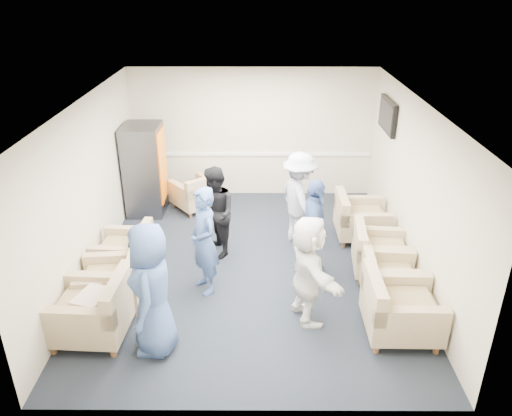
{
  "coord_description": "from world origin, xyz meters",
  "views": [
    {
      "loc": [
        0.11,
        -7.01,
        4.37
      ],
      "look_at": [
        0.08,
        0.2,
        0.96
      ],
      "focal_mm": 35.0,
      "sensor_mm": 36.0,
      "label": 1
    }
  ],
  "objects_px": {
    "person_front_right": "(308,270)",
    "person_front_left": "(152,290)",
    "person_back_left": "(215,213)",
    "person_back_right": "(299,199)",
    "armchair_left_mid": "(115,283)",
    "armchair_right_midnear": "(384,273)",
    "armchair_left_far": "(127,252)",
    "armchair_left_near": "(96,311)",
    "armchair_right_near": "(397,310)",
    "person_mid_left": "(204,241)",
    "armchair_right_midfar": "(378,254)",
    "armchair_corner": "(197,194)",
    "armchair_right_far": "(358,220)",
    "person_mid_right": "(314,229)",
    "vending_machine": "(145,169)"
  },
  "relations": [
    {
      "from": "person_back_left",
      "to": "person_back_right",
      "type": "relative_size",
      "value": 0.93
    },
    {
      "from": "armchair_left_near",
      "to": "armchair_right_midnear",
      "type": "xyz_separation_m",
      "value": [
        3.99,
        1.03,
        -0.07
      ]
    },
    {
      "from": "person_front_right",
      "to": "person_front_left",
      "type": "bearing_deg",
      "value": 92.69
    },
    {
      "from": "person_mid_right",
      "to": "armchair_corner",
      "type": "bearing_deg",
      "value": 47.87
    },
    {
      "from": "armchair_left_mid",
      "to": "armchair_right_midfar",
      "type": "height_order",
      "value": "same"
    },
    {
      "from": "armchair_right_near",
      "to": "armchair_right_far",
      "type": "bearing_deg",
      "value": 1.13
    },
    {
      "from": "armchair_right_near",
      "to": "vending_machine",
      "type": "distance_m",
      "value": 5.55
    },
    {
      "from": "armchair_left_far",
      "to": "person_mid_left",
      "type": "height_order",
      "value": "person_mid_left"
    },
    {
      "from": "armchair_right_midnear",
      "to": "person_mid_right",
      "type": "distance_m",
      "value": 1.23
    },
    {
      "from": "armchair_left_near",
      "to": "armchair_left_mid",
      "type": "height_order",
      "value": "armchair_left_near"
    },
    {
      "from": "person_mid_left",
      "to": "armchair_right_midnear",
      "type": "bearing_deg",
      "value": 59.85
    },
    {
      "from": "armchair_left_far",
      "to": "armchair_right_midnear",
      "type": "height_order",
      "value": "armchair_left_far"
    },
    {
      "from": "armchair_right_far",
      "to": "person_back_right",
      "type": "relative_size",
      "value": 0.53
    },
    {
      "from": "armchair_right_midnear",
      "to": "person_mid_left",
      "type": "distance_m",
      "value": 2.72
    },
    {
      "from": "armchair_right_near",
      "to": "person_mid_left",
      "type": "height_order",
      "value": "person_mid_left"
    },
    {
      "from": "armchair_left_far",
      "to": "vending_machine",
      "type": "relative_size",
      "value": 0.49
    },
    {
      "from": "person_back_left",
      "to": "person_mid_right",
      "type": "height_order",
      "value": "person_mid_right"
    },
    {
      "from": "person_mid_left",
      "to": "person_back_left",
      "type": "bearing_deg",
      "value": 146.62
    },
    {
      "from": "person_back_left",
      "to": "person_back_right",
      "type": "bearing_deg",
      "value": 82.44
    },
    {
      "from": "armchair_left_mid",
      "to": "armchair_corner",
      "type": "relative_size",
      "value": 0.84
    },
    {
      "from": "armchair_right_midfar",
      "to": "person_mid_right",
      "type": "height_order",
      "value": "person_mid_right"
    },
    {
      "from": "person_back_left",
      "to": "person_back_right",
      "type": "xyz_separation_m",
      "value": [
        1.42,
        0.43,
        0.06
      ]
    },
    {
      "from": "armchair_right_midnear",
      "to": "armchair_right_midfar",
      "type": "xyz_separation_m",
      "value": [
        0.01,
        0.51,
        0.03
      ]
    },
    {
      "from": "armchair_left_near",
      "to": "armchair_left_mid",
      "type": "xyz_separation_m",
      "value": [
        0.06,
        0.71,
        -0.04
      ]
    },
    {
      "from": "armchair_right_near",
      "to": "armchair_right_far",
      "type": "xyz_separation_m",
      "value": [
        -0.02,
        2.68,
        -0.02
      ]
    },
    {
      "from": "armchair_right_near",
      "to": "person_mid_right",
      "type": "relative_size",
      "value": 0.58
    },
    {
      "from": "armchair_left_far",
      "to": "person_front_right",
      "type": "xyz_separation_m",
      "value": [
        2.77,
        -1.24,
        0.46
      ]
    },
    {
      "from": "armchair_left_near",
      "to": "person_back_right",
      "type": "relative_size",
      "value": 0.6
    },
    {
      "from": "armchair_right_midnear",
      "to": "vending_machine",
      "type": "xyz_separation_m",
      "value": [
        -4.09,
        2.81,
        0.58
      ]
    },
    {
      "from": "person_mid_left",
      "to": "person_front_right",
      "type": "xyz_separation_m",
      "value": [
        1.46,
        -0.7,
        -0.05
      ]
    },
    {
      "from": "vending_machine",
      "to": "person_back_left",
      "type": "height_order",
      "value": "vending_machine"
    },
    {
      "from": "armchair_left_mid",
      "to": "armchair_right_far",
      "type": "distance_m",
      "value": 4.35
    },
    {
      "from": "armchair_right_midfar",
      "to": "armchair_corner",
      "type": "xyz_separation_m",
      "value": [
        -3.14,
        2.4,
        -0.02
      ]
    },
    {
      "from": "armchair_left_far",
      "to": "person_front_left",
      "type": "relative_size",
      "value": 0.49
    },
    {
      "from": "armchair_right_far",
      "to": "person_mid_right",
      "type": "xyz_separation_m",
      "value": [
        -0.95,
        -1.24,
        0.46
      ]
    },
    {
      "from": "armchair_left_near",
      "to": "armchair_right_near",
      "type": "xyz_separation_m",
      "value": [
        3.93,
        0.05,
        -0.01
      ]
    },
    {
      "from": "person_back_left",
      "to": "armchair_right_far",
      "type": "bearing_deg",
      "value": 79.41
    },
    {
      "from": "armchair_left_far",
      "to": "armchair_right_near",
      "type": "bearing_deg",
      "value": 72.36
    },
    {
      "from": "armchair_right_midnear",
      "to": "person_front_right",
      "type": "distance_m",
      "value": 1.44
    },
    {
      "from": "person_mid_right",
      "to": "person_front_left",
      "type": "bearing_deg",
      "value": 136.13
    },
    {
      "from": "armchair_left_far",
      "to": "person_front_left",
      "type": "xyz_separation_m",
      "value": [
        0.81,
        -1.86,
        0.56
      ]
    },
    {
      "from": "armchair_left_mid",
      "to": "armchair_right_midnear",
      "type": "height_order",
      "value": "armchair_left_mid"
    },
    {
      "from": "armchair_left_mid",
      "to": "armchair_left_far",
      "type": "relative_size",
      "value": 1.08
    },
    {
      "from": "armchair_right_midnear",
      "to": "person_front_right",
      "type": "relative_size",
      "value": 0.53
    },
    {
      "from": "armchair_right_midfar",
      "to": "person_front_right",
      "type": "bearing_deg",
      "value": 138.93
    },
    {
      "from": "armchair_left_near",
      "to": "armchair_right_near",
      "type": "height_order",
      "value": "armchair_left_near"
    },
    {
      "from": "armchair_left_mid",
      "to": "person_mid_right",
      "type": "distance_m",
      "value": 3.04
    },
    {
      "from": "armchair_right_far",
      "to": "armchair_corner",
      "type": "bearing_deg",
      "value": 68.55
    },
    {
      "from": "armchair_right_near",
      "to": "armchair_left_mid",
      "type": "bearing_deg",
      "value": 81.06
    },
    {
      "from": "armchair_right_midfar",
      "to": "armchair_corner",
      "type": "bearing_deg",
      "value": 57.98
    }
  ]
}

